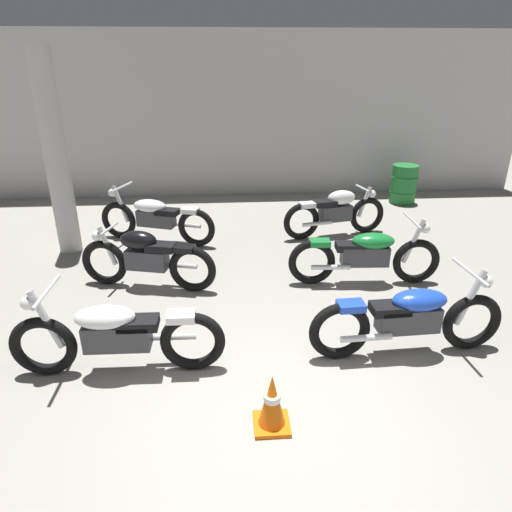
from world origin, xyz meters
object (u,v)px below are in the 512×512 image
at_px(motorcycle_left_row_2, 155,217).
at_px(motorcycle_left_row_1, 146,258).
at_px(motorcycle_right_row_2, 336,212).
at_px(motorcycle_right_row_1, 366,254).
at_px(oil_drum, 404,184).
at_px(support_pillar, 56,156).
at_px(motorcycle_right_row_0, 409,317).
at_px(traffic_cone, 272,403).
at_px(motorcycle_left_row_0, 116,334).

bearing_deg(motorcycle_left_row_2, motorcycle_left_row_1, -86.81).
relative_size(motorcycle_left_row_2, motorcycle_right_row_2, 1.07).
xyz_separation_m(motorcycle_left_row_1, motorcycle_right_row_1, (3.09, -0.09, -0.01)).
distance_m(motorcycle_left_row_2, oil_drum, 5.60).
xyz_separation_m(support_pillar, motorcycle_left_row_2, (1.41, 0.29, -1.15)).
xyz_separation_m(motorcycle_right_row_0, motorcycle_right_row_2, (0.06, 3.67, 0.01)).
xyz_separation_m(motorcycle_left_row_2, motorcycle_right_row_2, (3.21, 0.07, 0.01)).
bearing_deg(motorcycle_right_row_2, oil_drum, 44.50).
distance_m(motorcycle_right_row_1, traffic_cone, 3.17).
relative_size(motorcycle_right_row_0, oil_drum, 2.56).
relative_size(support_pillar, traffic_cone, 5.93).
distance_m(motorcycle_right_row_2, traffic_cone, 4.95).
bearing_deg(traffic_cone, support_pillar, 124.68).
distance_m(motorcycle_left_row_1, motorcycle_right_row_1, 3.09).
distance_m(motorcycle_right_row_1, oil_drum, 4.41).
distance_m(motorcycle_left_row_0, motorcycle_right_row_2, 4.91).
bearing_deg(oil_drum, support_pillar, -160.63).
xyz_separation_m(motorcycle_left_row_2, traffic_cone, (1.56, -4.59, -0.19)).
bearing_deg(motorcycle_left_row_1, motorcycle_left_row_2, 93.19).
xyz_separation_m(motorcycle_left_row_2, motorcycle_right_row_1, (3.19, -1.88, 0.00)).
bearing_deg(motorcycle_right_row_1, traffic_cone, -120.85).
height_order(oil_drum, traffic_cone, oil_drum).
bearing_deg(traffic_cone, motorcycle_left_row_0, 149.10).
bearing_deg(motorcycle_right_row_2, motorcycle_left_row_2, -178.81).
bearing_deg(motorcycle_right_row_0, motorcycle_right_row_1, 88.84).
bearing_deg(motorcycle_right_row_1, motorcycle_left_row_2, 149.47).
relative_size(support_pillar, motorcycle_left_row_2, 1.54).
bearing_deg(support_pillar, motorcycle_right_row_1, -19.01).
height_order(motorcycle_left_row_0, motorcycle_left_row_2, same).
height_order(motorcycle_right_row_0, motorcycle_right_row_2, motorcycle_right_row_0).
height_order(support_pillar, motorcycle_right_row_1, support_pillar).
xyz_separation_m(motorcycle_left_row_0, motorcycle_left_row_1, (0.03, 1.92, 0.01)).
relative_size(motorcycle_right_row_0, motorcycle_right_row_2, 1.11).
bearing_deg(motorcycle_right_row_0, traffic_cone, -147.91).
bearing_deg(motorcycle_left_row_2, motorcycle_left_row_0, -88.86).
bearing_deg(motorcycle_right_row_0, support_pillar, 144.09).
distance_m(support_pillar, motorcycle_left_row_2, 1.84).
bearing_deg(oil_drum, motorcycle_right_row_0, -110.14).
height_order(motorcycle_left_row_0, motorcycle_right_row_0, same).
bearing_deg(motorcycle_right_row_2, support_pillar, -175.53).
bearing_deg(oil_drum, motorcycle_left_row_0, -131.87).
distance_m(motorcycle_left_row_0, motorcycle_right_row_1, 3.61).
height_order(support_pillar, motorcycle_left_row_2, support_pillar).
xyz_separation_m(motorcycle_left_row_0, motorcycle_right_row_2, (3.14, 3.77, 0.01)).
bearing_deg(motorcycle_left_row_0, motorcycle_left_row_2, 91.14).
height_order(motorcycle_right_row_0, motorcycle_right_row_1, same).
height_order(support_pillar, motorcycle_right_row_0, support_pillar).
height_order(motorcycle_left_row_2, motorcycle_right_row_2, motorcycle_left_row_2).
relative_size(motorcycle_left_row_0, motorcycle_right_row_1, 1.00).
distance_m(motorcycle_right_row_0, motorcycle_right_row_2, 3.67).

